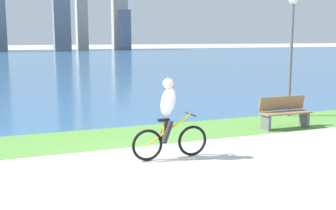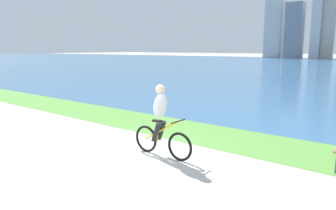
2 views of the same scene
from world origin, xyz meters
TOP-DOWN VIEW (x-y plane):
  - ground_plane at (0.00, 0.00)m, footprint 300.00×300.00m
  - grass_strip_bayside at (0.00, 2.95)m, footprint 120.00×2.26m
  - cyclist_lead at (0.49, 0.62)m, footprint 1.69×0.52m

SIDE VIEW (x-z plane):
  - ground_plane at x=0.00m, z-range 0.00..0.00m
  - grass_strip_bayside at x=0.00m, z-range 0.00..0.01m
  - cyclist_lead at x=0.49m, z-range -0.01..1.70m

